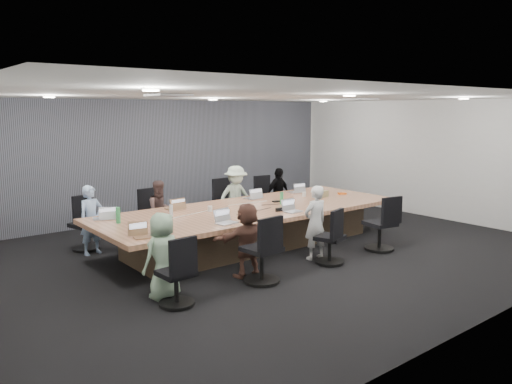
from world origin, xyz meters
TOP-DOWN VIEW (x-y plane):
  - floor at (0.00, 0.00)m, footprint 10.00×8.00m
  - ceiling at (0.00, 0.00)m, footprint 10.00×8.00m
  - wall_back at (0.00, 4.00)m, footprint 10.00×0.00m
  - wall_front at (0.00, -4.00)m, footprint 10.00×0.00m
  - wall_right at (5.00, 0.00)m, footprint 0.00×8.00m
  - curtain at (0.00, 3.92)m, footprint 9.80×0.04m
  - conference_table at (0.00, 0.50)m, footprint 6.00×2.20m
  - chair_0 at (-2.60, 2.20)m, footprint 0.65×0.65m
  - chair_1 at (-1.22, 2.20)m, footprint 0.54×0.54m
  - chair_2 at (0.60, 2.20)m, footprint 0.61×0.61m
  - chair_3 at (1.82, 2.20)m, footprint 0.61×0.61m
  - chair_4 at (-2.62, -1.20)m, footprint 0.52×0.52m
  - chair_5 at (-1.17, -1.20)m, footprint 0.62×0.62m
  - chair_6 at (0.31, -1.20)m, footprint 0.63×0.63m
  - chair_7 at (1.64, -1.20)m, footprint 0.65×0.65m
  - person_0 at (-2.60, 1.85)m, footprint 0.50×0.38m
  - laptop_0 at (-2.60, 1.30)m, footprint 0.36×0.29m
  - person_1 at (-1.22, 1.85)m, footprint 0.61×0.49m
  - laptop_1 at (-1.22, 1.30)m, footprint 0.34×0.25m
  - person_2 at (0.60, 1.85)m, footprint 0.94×0.61m
  - laptop_2 at (0.60, 1.30)m, footprint 0.34×0.24m
  - person_3 at (1.82, 1.85)m, footprint 0.76×0.39m
  - laptop_3 at (1.82, 1.30)m, footprint 0.33×0.24m
  - person_4 at (-2.62, -0.85)m, footprint 0.64×0.46m
  - laptop_4 at (-2.62, -0.30)m, footprint 0.32×0.25m
  - person_5 at (-1.17, -0.85)m, footprint 1.12×0.48m
  - laptop_5 at (-1.17, -0.30)m, footprint 0.36×0.27m
  - person_6 at (0.31, -0.85)m, footprint 0.49×0.33m
  - laptop_6 at (0.31, -0.30)m, footprint 0.32×0.23m
  - bottle_green_left at (-2.53, 0.82)m, footprint 0.07×0.07m
  - bottle_green_right at (0.65, 0.41)m, footprint 0.08×0.08m
  - bottle_clear at (-1.61, 0.74)m, footprint 0.08×0.08m
  - cup_white_far at (-0.84, 0.69)m, footprint 0.09×0.09m
  - cup_white_near at (1.61, 0.78)m, footprint 0.10×0.10m
  - mug_brown at (-2.48, 0.08)m, footprint 0.11×0.11m
  - mic_left at (-0.40, 0.27)m, footprint 0.18×0.13m
  - mic_right at (0.71, 0.66)m, footprint 0.15×0.11m
  - stapler at (0.17, -0.09)m, footprint 0.18×0.05m
  - canvas_bag at (1.88, 0.50)m, footprint 0.25×0.17m
  - snack_packet at (2.46, 0.46)m, footprint 0.20×0.17m

SIDE VIEW (x-z plane):
  - floor at x=0.00m, z-range 0.00..0.00m
  - chair_4 at x=-2.62m, z-range 0.00..0.74m
  - chair_6 at x=0.31m, z-range 0.00..0.74m
  - chair_1 at x=-1.22m, z-range 0.00..0.78m
  - chair_0 at x=-2.60m, z-range 0.00..0.79m
  - conference_table at x=0.00m, z-range 0.03..0.77m
  - chair_3 at x=1.82m, z-range 0.00..0.82m
  - chair_7 at x=1.64m, z-range 0.00..0.84m
  - chair_5 at x=-1.17m, z-range 0.00..0.86m
  - chair_2 at x=0.60m, z-range 0.00..0.88m
  - person_5 at x=-1.17m, z-range 0.00..1.16m
  - person_4 at x=-2.62m, z-range 0.00..1.20m
  - person_1 at x=-1.22m, z-range 0.00..1.21m
  - person_3 at x=1.82m, z-range 0.00..1.24m
  - person_0 at x=-2.60m, z-range 0.00..1.25m
  - person_6 at x=0.31m, z-range 0.00..1.29m
  - person_2 at x=0.60m, z-range 0.00..1.37m
  - laptop_0 at x=-2.60m, z-range 0.74..0.76m
  - laptop_1 at x=-1.22m, z-range 0.74..0.76m
  - laptop_2 at x=0.60m, z-range 0.74..0.76m
  - laptop_3 at x=1.82m, z-range 0.74..0.76m
  - laptop_4 at x=-2.62m, z-range 0.74..0.76m
  - laptop_5 at x=-1.17m, z-range 0.74..0.76m
  - laptop_6 at x=0.31m, z-range 0.74..0.76m
  - mic_right at x=0.71m, z-range 0.74..0.77m
  - mic_left at x=-0.40m, z-range 0.74..0.77m
  - snack_packet at x=2.46m, z-range 0.74..0.78m
  - stapler at x=0.17m, z-range 0.74..0.81m
  - cup_white_near at x=1.61m, z-range 0.74..0.84m
  - cup_white_far at x=-0.84m, z-range 0.74..0.84m
  - mug_brown at x=-2.48m, z-range 0.74..0.84m
  - canvas_bag at x=1.88m, z-range 0.74..0.87m
  - bottle_clear at x=-1.61m, z-range 0.74..0.95m
  - bottle_green_right at x=0.65m, z-range 0.74..0.98m
  - bottle_green_left at x=-2.53m, z-range 0.74..1.00m
  - wall_back at x=0.00m, z-range 0.00..2.80m
  - wall_front at x=0.00m, z-range 0.00..2.80m
  - wall_right at x=5.00m, z-range 0.00..2.80m
  - curtain at x=0.00m, z-range 0.00..2.80m
  - ceiling at x=0.00m, z-range 2.80..2.80m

